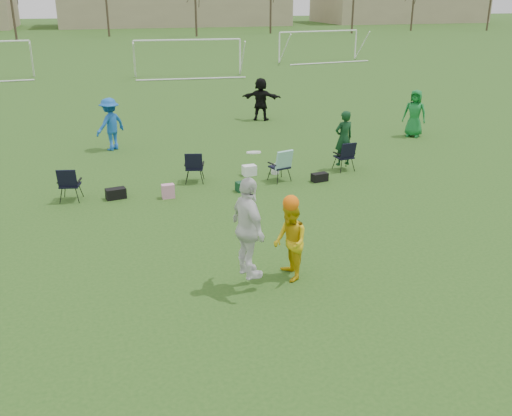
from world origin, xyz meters
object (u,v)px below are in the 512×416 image
object	(u,v)px
fielder_green_far	(415,113)
goal_mid	(188,47)
fielder_blue	(110,124)
fielder_black	(261,99)
center_contest	(266,233)
goal_right	(319,37)

from	to	relation	value
fielder_green_far	goal_mid	size ratio (longest dim) A/B	0.25
fielder_blue	goal_mid	xyz separation A→B (m)	(5.96, 19.02, 0.97)
fielder_blue	fielder_black	world-z (taller)	fielder_black
fielder_black	center_contest	world-z (taller)	center_contest
fielder_green_far	goal_mid	world-z (taller)	goal_mid
goal_mid	fielder_blue	bearing A→B (deg)	-103.41
fielder_green_far	fielder_black	distance (m)	6.88
fielder_blue	center_contest	size ratio (longest dim) A/B	0.68
fielder_green_far	goal_right	size ratio (longest dim) A/B	0.25
fielder_black	center_contest	size ratio (longest dim) A/B	0.68
fielder_green_far	goal_right	xyz separation A→B (m)	(6.15, 26.15, 0.99)
fielder_blue	goal_mid	world-z (taller)	goal_mid
center_contest	goal_mid	xyz separation A→B (m)	(3.44, 30.52, 0.82)
center_contest	goal_right	world-z (taller)	center_contest
center_contest	goal_mid	world-z (taller)	center_contest
fielder_green_far	center_contest	bearing A→B (deg)	-89.25
goal_mid	goal_right	size ratio (longest dim) A/B	1.01
goal_right	fielder_green_far	bearing A→B (deg)	-111.25
goal_mid	goal_right	xyz separation A→B (m)	(12.00, 6.00, 0.00)
fielder_green_far	goal_mid	distance (m)	21.00
fielder_black	center_contest	distance (m)	15.61
fielder_blue	fielder_green_far	world-z (taller)	fielder_blue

